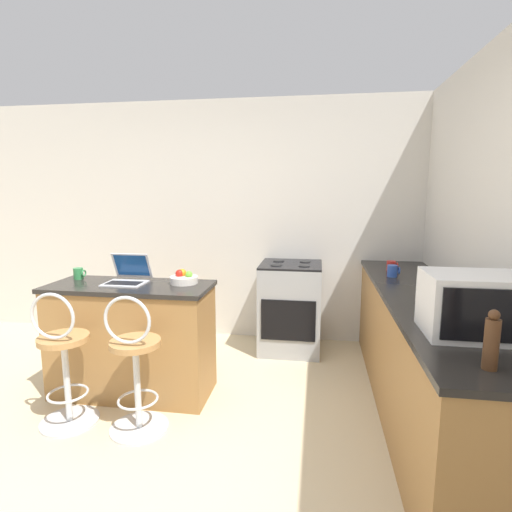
{
  "coord_description": "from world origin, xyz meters",
  "views": [
    {
      "loc": [
        0.97,
        -1.99,
        1.63
      ],
      "look_at": [
        0.38,
        1.8,
        1.01
      ],
      "focal_mm": 28.0,
      "sensor_mm": 36.0,
      "label": 1
    }
  ],
  "objects_px": {
    "stove_range": "(290,307)",
    "mug_blue": "(393,271)",
    "bar_stool_far": "(135,369)",
    "mug_green": "(79,274)",
    "storage_jar": "(434,284)",
    "mug_red": "(392,266)",
    "pepper_mill": "(492,341)",
    "fruit_bowl": "(184,278)",
    "mug_white": "(435,279)",
    "microwave": "(480,305)",
    "toaster": "(440,293)",
    "bar_stool_near": "(64,363)",
    "laptop": "(128,275)"
  },
  "relations": [
    {
      "from": "stove_range",
      "to": "mug_white",
      "type": "relative_size",
      "value": 8.79
    },
    {
      "from": "mug_white",
      "to": "pepper_mill",
      "type": "xyz_separation_m",
      "value": [
        -0.19,
        -1.52,
        0.07
      ]
    },
    {
      "from": "microwave",
      "to": "mug_red",
      "type": "relative_size",
      "value": 5.39
    },
    {
      "from": "toaster",
      "to": "mug_green",
      "type": "xyz_separation_m",
      "value": [
        -2.73,
        0.4,
        -0.04
      ]
    },
    {
      "from": "bar_stool_near",
      "to": "mug_blue",
      "type": "height_order",
      "value": "mug_blue"
    },
    {
      "from": "stove_range",
      "to": "bar_stool_near",
      "type": "bearing_deg",
      "value": -132.35
    },
    {
      "from": "stove_range",
      "to": "mug_green",
      "type": "bearing_deg",
      "value": -149.91
    },
    {
      "from": "stove_range",
      "to": "mug_green",
      "type": "distance_m",
      "value": 2.03
    },
    {
      "from": "mug_white",
      "to": "mug_green",
      "type": "relative_size",
      "value": 1.09
    },
    {
      "from": "bar_stool_far",
      "to": "fruit_bowl",
      "type": "distance_m",
      "value": 0.8
    },
    {
      "from": "bar_stool_far",
      "to": "storage_jar",
      "type": "distance_m",
      "value": 2.15
    },
    {
      "from": "storage_jar",
      "to": "mug_red",
      "type": "bearing_deg",
      "value": 99.33
    },
    {
      "from": "stove_range",
      "to": "storage_jar",
      "type": "height_order",
      "value": "storage_jar"
    },
    {
      "from": "microwave",
      "to": "mug_green",
      "type": "bearing_deg",
      "value": 162.09
    },
    {
      "from": "bar_stool_near",
      "to": "mug_red",
      "type": "height_order",
      "value": "mug_red"
    },
    {
      "from": "bar_stool_far",
      "to": "pepper_mill",
      "type": "height_order",
      "value": "pepper_mill"
    },
    {
      "from": "toaster",
      "to": "mug_white",
      "type": "distance_m",
      "value": 0.63
    },
    {
      "from": "fruit_bowl",
      "to": "bar_stool_far",
      "type": "bearing_deg",
      "value": -103.44
    },
    {
      "from": "bar_stool_far",
      "to": "mug_blue",
      "type": "bearing_deg",
      "value": 31.3
    },
    {
      "from": "laptop",
      "to": "mug_green",
      "type": "xyz_separation_m",
      "value": [
        -0.46,
        0.05,
        -0.01
      ]
    },
    {
      "from": "toaster",
      "to": "bar_stool_near",
      "type": "bearing_deg",
      "value": -175.13
    },
    {
      "from": "bar_stool_far",
      "to": "microwave",
      "type": "distance_m",
      "value": 2.12
    },
    {
      "from": "bar_stool_near",
      "to": "mug_green",
      "type": "xyz_separation_m",
      "value": [
        -0.24,
        0.62,
        0.5
      ]
    },
    {
      "from": "bar_stool_far",
      "to": "mug_green",
      "type": "height_order",
      "value": "mug_green"
    },
    {
      "from": "mug_white",
      "to": "fruit_bowl",
      "type": "relative_size",
      "value": 0.47
    },
    {
      "from": "microwave",
      "to": "mug_red",
      "type": "distance_m",
      "value": 1.67
    },
    {
      "from": "microwave",
      "to": "mug_white",
      "type": "xyz_separation_m",
      "value": [
        0.09,
        1.11,
        -0.11
      ]
    },
    {
      "from": "mug_white",
      "to": "bar_stool_far",
      "type": "bearing_deg",
      "value": -158.48
    },
    {
      "from": "pepper_mill",
      "to": "mug_green",
      "type": "relative_size",
      "value": 2.67
    },
    {
      "from": "toaster",
      "to": "fruit_bowl",
      "type": "xyz_separation_m",
      "value": [
        -1.82,
        0.4,
        -0.05
      ]
    },
    {
      "from": "bar_stool_far",
      "to": "storage_jar",
      "type": "height_order",
      "value": "storage_jar"
    },
    {
      "from": "bar_stool_near",
      "to": "mug_white",
      "type": "bearing_deg",
      "value": 17.5
    },
    {
      "from": "mug_red",
      "to": "mug_green",
      "type": "bearing_deg",
      "value": -163.92
    },
    {
      "from": "mug_green",
      "to": "bar_stool_far",
      "type": "bearing_deg",
      "value": -38.72
    },
    {
      "from": "microwave",
      "to": "fruit_bowl",
      "type": "bearing_deg",
      "value": 154.51
    },
    {
      "from": "bar_stool_near",
      "to": "fruit_bowl",
      "type": "bearing_deg",
      "value": 42.12
    },
    {
      "from": "mug_green",
      "to": "toaster",
      "type": "bearing_deg",
      "value": -8.41
    },
    {
      "from": "stove_range",
      "to": "toaster",
      "type": "bearing_deg",
      "value": -53.51
    },
    {
      "from": "pepper_mill",
      "to": "fruit_bowl",
      "type": "xyz_separation_m",
      "value": [
        -1.76,
        1.3,
        -0.08
      ]
    },
    {
      "from": "toaster",
      "to": "storage_jar",
      "type": "bearing_deg",
      "value": 80.55
    },
    {
      "from": "stove_range",
      "to": "mug_blue",
      "type": "xyz_separation_m",
      "value": [
        0.9,
        -0.49,
        0.5
      ]
    },
    {
      "from": "mug_white",
      "to": "mug_green",
      "type": "xyz_separation_m",
      "value": [
        -2.87,
        -0.21,
        -0.0
      ]
    },
    {
      "from": "bar_stool_far",
      "to": "stove_range",
      "type": "height_order",
      "value": "bar_stool_far"
    },
    {
      "from": "microwave",
      "to": "pepper_mill",
      "type": "relative_size",
      "value": 2.09
    },
    {
      "from": "mug_white",
      "to": "mug_blue",
      "type": "relative_size",
      "value": 1.01
    },
    {
      "from": "stove_range",
      "to": "mug_blue",
      "type": "relative_size",
      "value": 8.84
    },
    {
      "from": "microwave",
      "to": "bar_stool_far",
      "type": "bearing_deg",
      "value": 172.02
    },
    {
      "from": "microwave",
      "to": "storage_jar",
      "type": "height_order",
      "value": "microwave"
    },
    {
      "from": "bar_stool_near",
      "to": "toaster",
      "type": "relative_size",
      "value": 3.71
    },
    {
      "from": "fruit_bowl",
      "to": "mug_red",
      "type": "bearing_deg",
      "value": 24.03
    }
  ]
}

